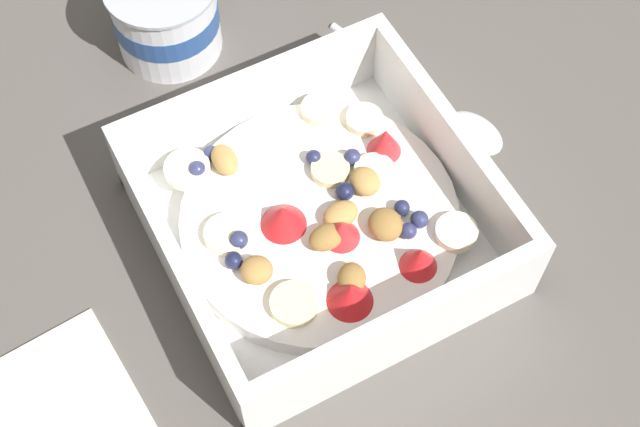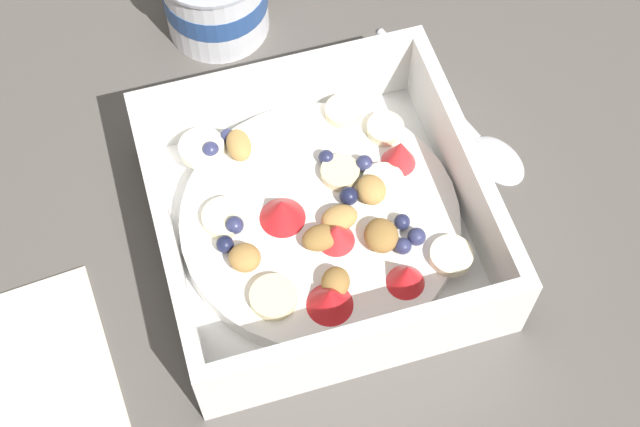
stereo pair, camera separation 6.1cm
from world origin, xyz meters
TOP-DOWN VIEW (x-y plane):
  - ground_plane at (0.00, 0.00)m, footprint 2.40×2.40m
  - fruit_bowl at (0.01, -0.01)m, footprint 0.21×0.21m
  - spoon at (0.14, 0.04)m, footprint 0.07×0.17m
  - folded_napkin at (-0.21, -0.05)m, footprint 0.13×0.13m

SIDE VIEW (x-z plane):
  - ground_plane at x=0.00m, z-range 0.00..0.00m
  - folded_napkin at x=-0.21m, z-range 0.00..0.01m
  - spoon at x=0.14m, z-range 0.00..0.01m
  - fruit_bowl at x=0.01m, z-range -0.01..0.06m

